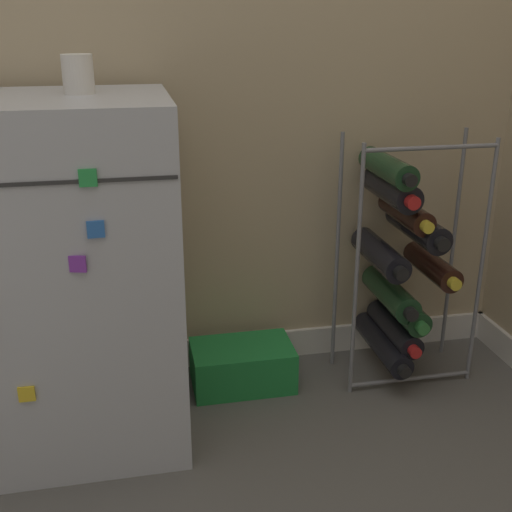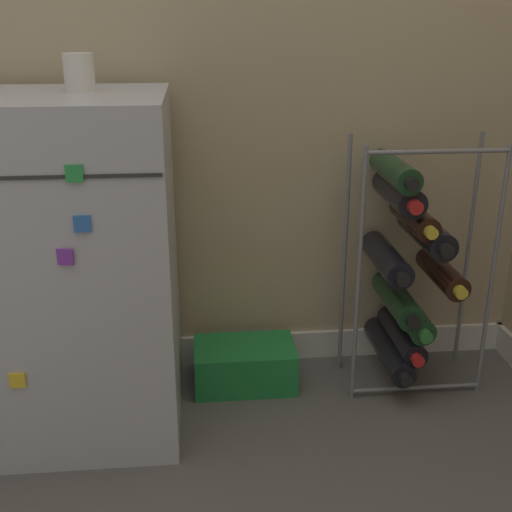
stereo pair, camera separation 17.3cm
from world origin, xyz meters
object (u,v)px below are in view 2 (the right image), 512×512
Objects in this scene: mini_fridge at (76,269)px; fridge_top_cup at (79,73)px; soda_box at (245,365)px; wine_rack at (406,268)px.

mini_fridge is 9.96× the size of fridge_top_cup.
mini_fridge is 2.93× the size of soda_box.
wine_rack is 0.55m from soda_box.
fridge_top_cup is at bearing -175.41° from wine_rack.
soda_box is at bearing 13.12° from fridge_top_cup.
soda_box is 0.95m from fridge_top_cup.
mini_fridge is at bearing -145.62° from fridge_top_cup.
wine_rack reaches higher than soda_box.
fridge_top_cup is (-0.39, -0.09, 0.86)m from soda_box.
mini_fridge is at bearing -164.24° from soda_box.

